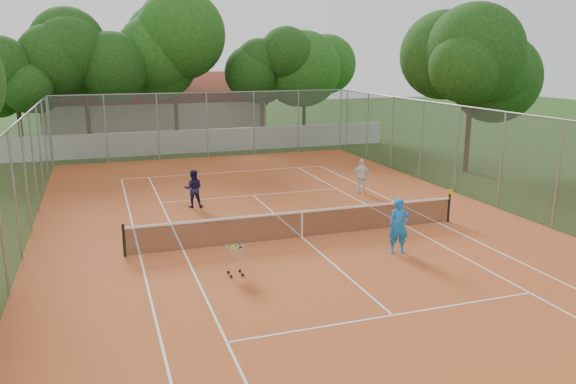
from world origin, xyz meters
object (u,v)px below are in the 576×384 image
object	(u,v)px
player_near	(399,226)
player_far_left	(193,189)
tennis_net	(302,224)
ball_hopper	(235,260)
player_far_right	(362,176)
clubhouse	(154,107)

from	to	relation	value
player_near	player_far_left	size ratio (longest dim) A/B	1.12
tennis_net	ball_hopper	size ratio (longest dim) A/B	12.57
tennis_net	ball_hopper	world-z (taller)	tennis_net
player_near	player_far_right	world-z (taller)	player_near
player_far_right	ball_hopper	xyz separation A→B (m)	(-7.87, -7.90, -0.32)
player_near	player_far_right	bearing A→B (deg)	90.39
clubhouse	player_near	world-z (taller)	clubhouse
clubhouse	player_far_right	world-z (taller)	clubhouse
player_near	player_far_right	distance (m)	8.12
tennis_net	player_far_right	xyz separation A→B (m)	(4.86, 5.25, 0.30)
tennis_net	player_near	size ratio (longest dim) A/B	6.68
tennis_net	player_near	xyz separation A→B (m)	(2.36, -2.47, 0.40)
player_far_left	ball_hopper	bearing A→B (deg)	101.97
tennis_net	clubhouse	xyz separation A→B (m)	(-2.00, 29.00, 1.69)
clubhouse	player_far_right	distance (m)	24.76
clubhouse	player_far_right	size ratio (longest dim) A/B	10.41
clubhouse	player_near	bearing A→B (deg)	-82.10
player_far_left	ball_hopper	xyz separation A→B (m)	(-0.14, -7.88, -0.32)
ball_hopper	tennis_net	bearing A→B (deg)	47.30
tennis_net	ball_hopper	distance (m)	4.01
player_far_left	clubhouse	bearing A→B (deg)	-79.11
tennis_net	player_far_left	size ratio (longest dim) A/B	7.51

